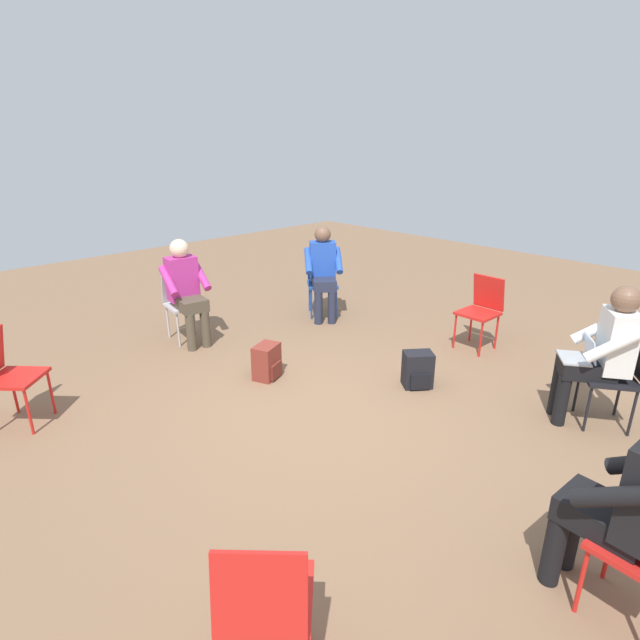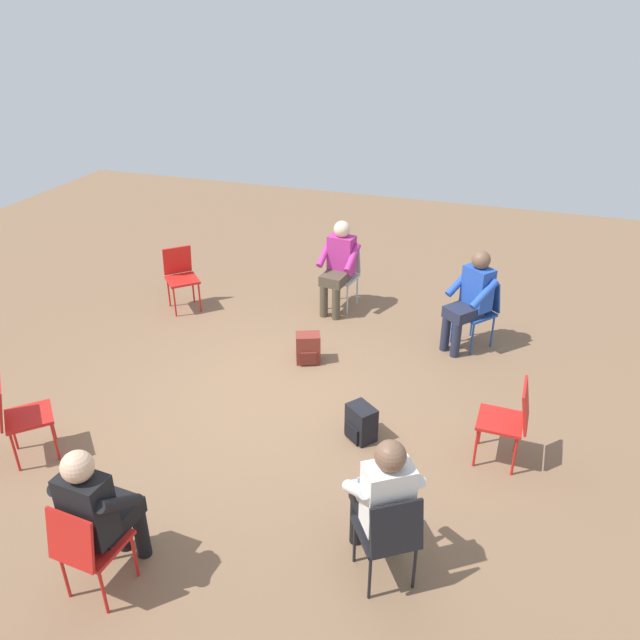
{
  "view_description": "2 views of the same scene",
  "coord_description": "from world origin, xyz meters",
  "px_view_note": "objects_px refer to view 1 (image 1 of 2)",
  "views": [
    {
      "loc": [
        -2.83,
        2.76,
        2.34
      ],
      "look_at": [
        0.37,
        -0.31,
        0.71
      ],
      "focal_mm": 28.0,
      "sensor_mm": 36.0,
      "label": 1
    },
    {
      "loc": [
        -5.03,
        -2.19,
        3.86
      ],
      "look_at": [
        0.39,
        -0.39,
        0.86
      ],
      "focal_mm": 35.0,
      "sensor_mm": 36.0,
      "label": 2
    }
  ],
  "objects_px": {
    "person_in_blue": "(323,268)",
    "backpack_near_laptop_user": "(267,363)",
    "chair_northeast": "(5,371)",
    "chair_south": "(482,307)",
    "person_in_black": "(631,497)",
    "person_in_magenta": "(186,287)",
    "chair_southeast": "(322,279)",
    "chair_east": "(182,299)",
    "chair_northwest": "(265,602)",
    "backpack_by_empty_chair": "(418,371)",
    "chair_southwest": "(620,372)",
    "person_with_laptop": "(602,349)"
  },
  "relations": [
    {
      "from": "chair_northwest",
      "to": "person_in_magenta",
      "type": "height_order",
      "value": "person_in_magenta"
    },
    {
      "from": "chair_south",
      "to": "chair_southwest",
      "type": "xyz_separation_m",
      "value": [
        -1.67,
        0.72,
        0.0
      ]
    },
    {
      "from": "chair_northeast",
      "to": "chair_southeast",
      "type": "height_order",
      "value": "same"
    },
    {
      "from": "person_in_black",
      "to": "person_in_magenta",
      "type": "bearing_deg",
      "value": 91.04
    },
    {
      "from": "chair_northwest",
      "to": "chair_south",
      "type": "bearing_deg",
      "value": 63.02
    },
    {
      "from": "chair_southwest",
      "to": "chair_southeast",
      "type": "xyz_separation_m",
      "value": [
        3.82,
        -0.24,
        0.0
      ]
    },
    {
      "from": "backpack_near_laptop_user",
      "to": "chair_northwest",
      "type": "bearing_deg",
      "value": 141.94
    },
    {
      "from": "chair_east",
      "to": "person_in_blue",
      "type": "xyz_separation_m",
      "value": [
        -0.65,
        -1.76,
        0.2
      ]
    },
    {
      "from": "chair_south",
      "to": "chair_northeast",
      "type": "bearing_deg",
      "value": 68.4
    },
    {
      "from": "chair_northeast",
      "to": "backpack_near_laptop_user",
      "type": "distance_m",
      "value": 2.29
    },
    {
      "from": "person_in_blue",
      "to": "backpack_near_laptop_user",
      "type": "bearing_deg",
      "value": 67.09
    },
    {
      "from": "person_with_laptop",
      "to": "backpack_near_laptop_user",
      "type": "distance_m",
      "value": 3.06
    },
    {
      "from": "person_with_laptop",
      "to": "person_in_magenta",
      "type": "height_order",
      "value": "same"
    },
    {
      "from": "person_in_black",
      "to": "backpack_near_laptop_user",
      "type": "xyz_separation_m",
      "value": [
        3.36,
        -0.36,
        -0.54
      ]
    },
    {
      "from": "person_in_black",
      "to": "backpack_near_laptop_user",
      "type": "distance_m",
      "value": 3.42
    },
    {
      "from": "person_in_magenta",
      "to": "person_with_laptop",
      "type": "bearing_deg",
      "value": 118.6
    },
    {
      "from": "chair_east",
      "to": "person_in_blue",
      "type": "bearing_deg",
      "value": 167.25
    },
    {
      "from": "chair_south",
      "to": "chair_southwest",
      "type": "relative_size",
      "value": 1.0
    },
    {
      "from": "chair_south",
      "to": "chair_southwest",
      "type": "distance_m",
      "value": 1.81
    },
    {
      "from": "person_with_laptop",
      "to": "person_in_blue",
      "type": "height_order",
      "value": "same"
    },
    {
      "from": "chair_south",
      "to": "chair_east",
      "type": "xyz_separation_m",
      "value": [
        2.68,
        2.35,
        0.0
      ]
    },
    {
      "from": "chair_northeast",
      "to": "person_in_blue",
      "type": "distance_m",
      "value": 3.84
    },
    {
      "from": "person_in_blue",
      "to": "chair_northeast",
      "type": "bearing_deg",
      "value": 40.27
    },
    {
      "from": "person_with_laptop",
      "to": "person_in_magenta",
      "type": "bearing_deg",
      "value": 77.16
    },
    {
      "from": "chair_east",
      "to": "person_in_black",
      "type": "xyz_separation_m",
      "value": [
        -4.94,
        0.32,
        0.2
      ]
    },
    {
      "from": "chair_southeast",
      "to": "person_in_black",
      "type": "distance_m",
      "value": 4.93
    },
    {
      "from": "chair_south",
      "to": "person_in_blue",
      "type": "distance_m",
      "value": 2.12
    },
    {
      "from": "chair_southeast",
      "to": "person_in_blue",
      "type": "relative_size",
      "value": 0.69
    },
    {
      "from": "chair_east",
      "to": "person_in_magenta",
      "type": "relative_size",
      "value": 0.69
    },
    {
      "from": "chair_northwest",
      "to": "person_with_laptop",
      "type": "xyz_separation_m",
      "value": [
        -0.18,
        -3.4,
        0.2
      ]
    },
    {
      "from": "chair_northwest",
      "to": "person_in_black",
      "type": "relative_size",
      "value": 0.69
    },
    {
      "from": "chair_northeast",
      "to": "chair_south",
      "type": "relative_size",
      "value": 1.0
    },
    {
      "from": "chair_southeast",
      "to": "person_in_magenta",
      "type": "height_order",
      "value": "person_in_magenta"
    },
    {
      "from": "chair_east",
      "to": "person_with_laptop",
      "type": "relative_size",
      "value": 0.69
    },
    {
      "from": "chair_southeast",
      "to": "person_in_black",
      "type": "relative_size",
      "value": 0.69
    },
    {
      "from": "person_in_blue",
      "to": "chair_southwest",
      "type": "bearing_deg",
      "value": 126.52
    },
    {
      "from": "chair_southeast",
      "to": "person_in_magenta",
      "type": "xyz_separation_m",
      "value": [
        0.36,
        1.89,
        0.2
      ]
    },
    {
      "from": "chair_northeast",
      "to": "chair_northwest",
      "type": "bearing_deg",
      "value": 49.73
    },
    {
      "from": "chair_southeast",
      "to": "chair_northeast",
      "type": "bearing_deg",
      "value": 42.12
    },
    {
      "from": "person_with_laptop",
      "to": "backpack_by_empty_chair",
      "type": "xyz_separation_m",
      "value": [
        1.43,
        0.52,
        -0.53
      ]
    },
    {
      "from": "chair_south",
      "to": "chair_northwest",
      "type": "bearing_deg",
      "value": 109.55
    },
    {
      "from": "chair_northeast",
      "to": "chair_east",
      "type": "bearing_deg",
      "value": 156.38
    },
    {
      "from": "chair_southeast",
      "to": "person_in_black",
      "type": "height_order",
      "value": "person_in_black"
    },
    {
      "from": "chair_northeast",
      "to": "chair_south",
      "type": "bearing_deg",
      "value": 112.74
    },
    {
      "from": "chair_east",
      "to": "backpack_near_laptop_user",
      "type": "xyz_separation_m",
      "value": [
        -1.58,
        -0.04,
        -0.34
      ]
    },
    {
      "from": "chair_northwest",
      "to": "backpack_by_empty_chair",
      "type": "xyz_separation_m",
      "value": [
        1.26,
        -2.88,
        -0.34
      ]
    },
    {
      "from": "chair_south",
      "to": "chair_southeast",
      "type": "distance_m",
      "value": 2.21
    },
    {
      "from": "chair_south",
      "to": "backpack_by_empty_chair",
      "type": "xyz_separation_m",
      "value": [
        -0.09,
        1.34,
        -0.34
      ]
    },
    {
      "from": "person_with_laptop",
      "to": "person_in_black",
      "type": "xyz_separation_m",
      "value": [
        -0.74,
        1.85,
        0.0
      ]
    },
    {
      "from": "chair_northwest",
      "to": "chair_east",
      "type": "xyz_separation_m",
      "value": [
        4.03,
        -1.87,
        0.0
      ]
    }
  ]
}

